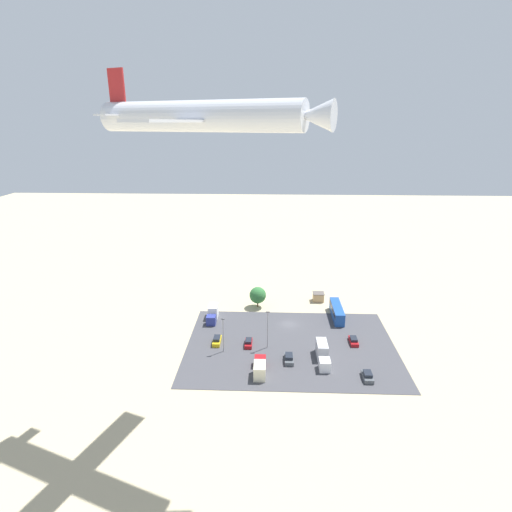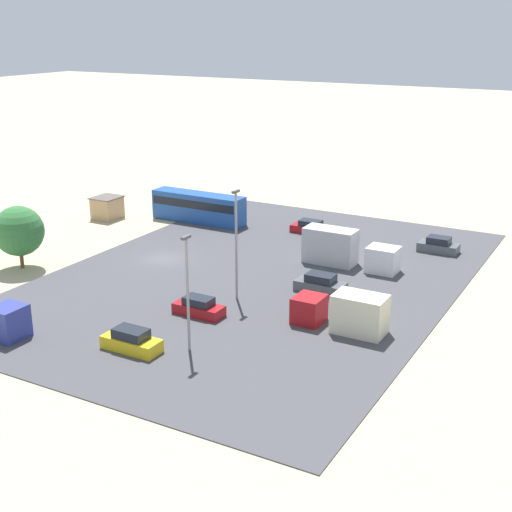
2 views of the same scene
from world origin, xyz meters
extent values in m
plane|color=tan|center=(0.00, 0.00, 0.00)|extent=(400.00, 400.00, 0.00)
cube|color=#424247|center=(0.00, 10.66, 0.04)|extent=(49.65, 34.83, 0.08)
cube|color=tan|center=(-9.33, -15.03, 1.25)|extent=(3.08, 2.73, 2.50)
cube|color=#59514C|center=(-9.33, -15.03, 2.56)|extent=(3.32, 2.97, 0.12)
cube|color=#1E4C9E|center=(-13.21, -4.56, 1.77)|extent=(2.53, 11.53, 3.38)
cube|color=black|center=(-13.21, -4.56, 2.38)|extent=(2.57, 11.07, 0.95)
cube|color=#4C5156|center=(0.71, 17.28, 0.55)|extent=(1.96, 4.38, 0.95)
cube|color=#1E232D|center=(0.71, 17.28, 1.37)|extent=(1.65, 2.45, 0.69)
cube|color=maroon|center=(10.12, 10.86, 0.52)|extent=(1.71, 4.15, 0.87)
cube|color=#1E232D|center=(10.12, 10.86, 1.27)|extent=(1.44, 2.32, 0.64)
cube|color=maroon|center=(-15.23, 8.92, 0.50)|extent=(1.82, 4.31, 0.84)
cube|color=#1E232D|center=(-15.23, 8.92, 1.23)|extent=(1.53, 2.41, 0.62)
cube|color=#4C5156|center=(-15.38, 23.18, 0.54)|extent=(1.93, 4.01, 0.92)
cube|color=#1E232D|center=(-15.38, 23.18, 1.34)|extent=(1.62, 2.24, 0.68)
cube|color=gold|center=(17.83, 10.20, 0.55)|extent=(1.79, 4.40, 0.95)
cube|color=#1E232D|center=(17.83, 10.20, 1.38)|extent=(1.50, 2.47, 0.70)
cube|color=navy|center=(20.56, 0.97, 1.32)|extent=(2.43, 2.23, 2.48)
cube|color=white|center=(20.56, -3.25, 1.85)|extent=(2.43, 3.97, 3.55)
cube|color=silver|center=(-6.84, 20.25, 1.29)|extent=(2.37, 2.84, 2.43)
cube|color=#B2B2B7|center=(-6.84, 14.89, 1.81)|extent=(2.37, 5.04, 3.47)
cube|color=maroon|center=(7.09, 19.16, 1.14)|extent=(2.48, 2.21, 2.12)
cube|color=beige|center=(7.09, 23.34, 1.59)|extent=(2.48, 3.93, 3.02)
cylinder|color=brown|center=(8.65, -10.31, 0.95)|extent=(0.36, 0.36, 1.91)
sphere|color=#337038|center=(8.65, -10.31, 3.69)|extent=(4.76, 4.76, 4.76)
cylinder|color=gray|center=(15.78, 13.79, 4.21)|extent=(0.20, 0.20, 8.25)
cube|color=#4C4C51|center=(15.78, 13.79, 8.51)|extent=(0.90, 0.28, 0.20)
cylinder|color=gray|center=(5.60, 11.72, 4.64)|extent=(0.20, 0.20, 9.13)
cube|color=#4C4C51|center=(5.60, 11.72, 9.39)|extent=(0.90, 0.28, 0.20)
cylinder|color=silver|center=(15.76, 34.59, 51.69)|extent=(31.38, 15.17, 4.36)
cone|color=silver|center=(-0.40, 40.58, 51.69)|extent=(5.93, 5.55, 4.14)
cube|color=silver|center=(15.76, 34.59, 51.03)|extent=(14.16, 28.43, 0.36)
cube|color=silver|center=(28.30, 29.93, 51.90)|extent=(5.64, 10.33, 0.24)
cube|color=#B22323|center=(28.90, 29.71, 56.10)|extent=(2.79, 1.26, 5.10)
camera|label=1|loc=(5.09, 94.69, 50.89)|focal=28.00mm
camera|label=2|loc=(53.99, 40.53, 22.59)|focal=50.00mm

